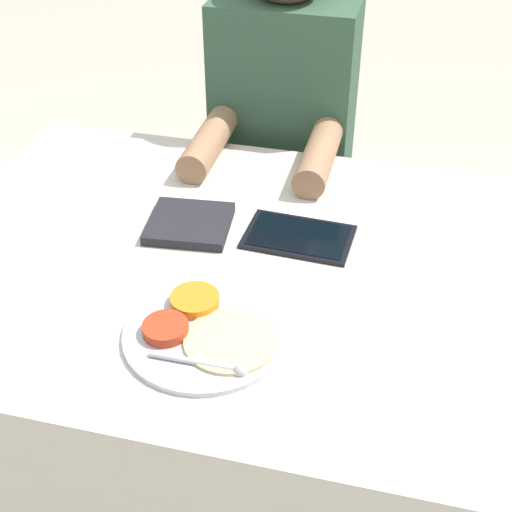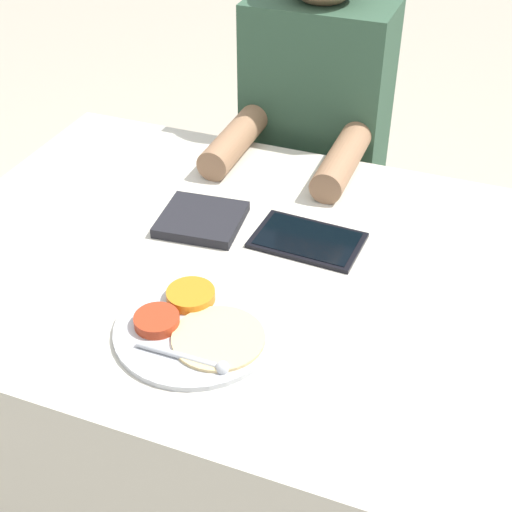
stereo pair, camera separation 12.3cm
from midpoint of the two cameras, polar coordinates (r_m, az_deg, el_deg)
The scene contains 6 objects.
ground_plane at distance 1.87m, azimuth -3.56°, elevation -18.94°, with size 12.00×12.00×0.00m, color #B2A893.
dining_table at distance 1.58m, azimuth -4.08°, elevation -11.23°, with size 1.18×0.87×0.75m.
thali_tray at distance 1.16m, azimuth -7.25°, elevation -6.09°, with size 0.27×0.27×0.03m.
red_notebook at distance 1.41m, azimuth -7.83°, elevation 2.45°, with size 0.17×0.16×0.02m.
tablet_device at distance 1.37m, azimuth 0.88°, elevation 1.46°, with size 0.21×0.14×0.01m.
person_diner at distance 1.88m, azimuth 0.19°, elevation 6.34°, with size 0.34×0.47×1.23m.
Camera 1 is at (0.30, -1.01, 1.54)m, focal length 50.00 mm.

